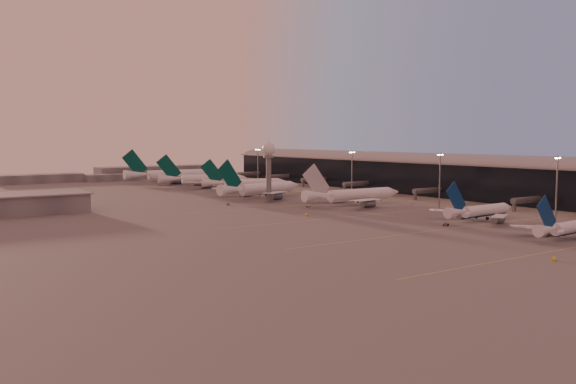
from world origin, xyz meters
TOP-DOWN VIEW (x-y plane):
  - ground at (0.00, 0.00)m, footprint 700.00×700.00m
  - taxiway_markings at (30.00, 56.00)m, footprint 180.00×185.25m
  - terminal at (107.88, 110.09)m, footprint 57.00×362.00m
  - radar_tower at (5.00, 120.00)m, footprint 6.40×6.40m
  - mast_a at (58.00, 0.00)m, footprint 3.60×0.56m
  - mast_b at (55.00, 55.00)m, footprint 3.60×0.56m
  - mast_c at (50.00, 110.00)m, footprint 3.60×0.56m
  - mast_d at (48.00, 200.00)m, footprint 3.60×0.56m
  - distant_horizon at (2.62, 325.14)m, footprint 165.00×37.50m
  - narrowbody_near at (24.06, -26.07)m, footprint 37.99×30.30m
  - narrowbody_mid at (34.89, 16.56)m, footprint 41.02×32.70m
  - widebody_white at (31.11, 86.16)m, footprint 57.37×45.93m
  - greentail_a at (12.93, 139.28)m, footprint 57.53×45.99m
  - greentail_b at (27.94, 180.77)m, footprint 51.01×40.47m
  - greentail_c at (20.32, 221.80)m, footprint 58.02×46.33m
  - greentail_d at (16.91, 267.28)m, footprint 66.13×53.33m
  - gsv_truck_a at (-10.99, -42.67)m, footprint 5.04×3.49m
  - gsv_tug_mid at (13.94, 15.20)m, footprint 4.05×4.60m
  - gsv_truck_b at (56.49, 40.03)m, footprint 5.85×3.77m
  - gsv_truck_c at (-10.60, 66.78)m, footprint 5.52×4.24m
  - gsv_catering_b at (57.60, 74.95)m, footprint 5.98×3.68m
  - gsv_tug_far at (7.50, 90.41)m, footprint 2.53×3.46m
  - gsv_truck_d at (-18.62, 119.07)m, footprint 3.36×5.37m
  - gsv_tug_hangar at (45.47, 148.11)m, footprint 4.40×3.57m

SIDE VIEW (x-z plane):
  - ground at x=0.00m, z-range 0.00..0.00m
  - taxiway_markings at x=30.00m, z-range 0.00..0.02m
  - gsv_tug_far at x=7.50m, z-range 0.01..0.90m
  - gsv_tug_hangar at x=45.47m, z-range 0.02..1.11m
  - gsv_tug_mid at x=13.94m, z-range 0.02..1.14m
  - gsv_truck_a at x=-10.99m, z-range 0.02..1.94m
  - gsv_truck_d at x=-18.62m, z-range 0.02..2.06m
  - gsv_truck_c at x=-10.60m, z-range 0.02..2.15m
  - gsv_truck_b at x=56.49m, z-range 0.02..2.25m
  - gsv_catering_b at x=57.60m, z-range 0.00..4.56m
  - narrowbody_near at x=24.06m, z-range -4.41..10.42m
  - narrowbody_mid at x=34.89m, z-range -4.77..11.25m
  - greentail_b at x=27.94m, z-range -6.26..13.09m
  - widebody_white at x=31.11m, z-range -6.59..13.58m
  - greentail_a at x=12.93m, z-range -6.84..14.31m
  - greentail_c at x=20.32m, z-range -6.93..14.49m
  - distant_horizon at x=2.62m, z-range -0.61..8.39m
  - greentail_d at x=16.91m, z-range -7.76..16.24m
  - terminal at x=107.88m, z-range -1.00..22.04m
  - mast_a at x=58.00m, z-range 1.24..26.24m
  - mast_b at x=55.00m, z-range 1.24..26.24m
  - mast_c at x=50.00m, z-range 1.24..26.24m
  - mast_d at x=48.00m, z-range 1.24..26.24m
  - radar_tower at x=5.00m, z-range 5.40..36.50m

